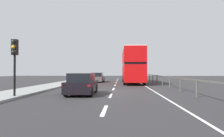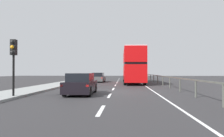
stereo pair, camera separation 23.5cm
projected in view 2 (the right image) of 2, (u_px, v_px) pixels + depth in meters
name	position (u px, v px, depth m)	size (l,w,h in m)	color
ground_plane	(112.00, 92.00, 16.08)	(75.51, 120.00, 0.10)	#2B2A2C
near_sidewalk_kerb	(28.00, 90.00, 16.43)	(2.79, 80.00, 0.14)	gray
lane_paint_markings	(133.00, 85.00, 24.44)	(3.36, 46.00, 0.01)	silver
bridge_side_railing	(160.00, 77.00, 24.80)	(0.10, 42.00, 1.06)	#4F5249
double_decker_bus_red	(133.00, 65.00, 27.96)	(2.59, 11.50, 4.38)	red
hatchback_car_near	(81.00, 84.00, 14.23)	(1.77, 4.04, 1.43)	black
traffic_signal_pole	(13.00, 54.00, 12.20)	(0.30, 0.42, 3.24)	black
sedan_car_ahead	(98.00, 78.00, 30.83)	(1.75, 4.57, 1.37)	#494D4D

